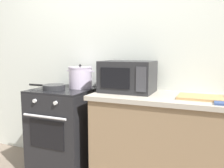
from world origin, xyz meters
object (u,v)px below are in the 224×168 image
object	(u,v)px
frying_pan	(53,87)
microwave	(128,77)
stove	(65,131)
stock_pot	(80,77)
cutting_board	(200,97)

from	to	relation	value
frying_pan	microwave	distance (m)	0.78
stove	microwave	size ratio (longest dim) A/B	1.84
stock_pot	cutting_board	size ratio (longest dim) A/B	0.93
stock_pot	cutting_board	distance (m)	1.23
cutting_board	microwave	bearing A→B (deg)	173.36
stock_pot	microwave	distance (m)	0.56
stove	stock_pot	world-z (taller)	stock_pot
stock_pot	microwave	bearing A→B (deg)	-4.86
stock_pot	stove	bearing A→B (deg)	-136.76
stove	frying_pan	bearing A→B (deg)	-132.50
frying_pan	stock_pot	bearing A→B (deg)	44.79
stock_pot	cutting_board	bearing A→B (deg)	-5.84
microwave	cutting_board	distance (m)	0.69
stove	frying_pan	size ratio (longest dim) A/B	2.15
microwave	cutting_board	xyz separation A→B (m)	(0.67, -0.08, -0.14)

